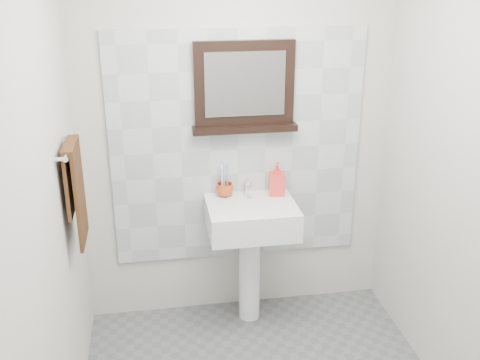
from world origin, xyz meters
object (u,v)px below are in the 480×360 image
pedestal_sink (251,230)px  hand_towel (75,185)px  toothbrush_cup (225,190)px  framed_mirror (244,89)px  soap_dispenser (277,179)px

pedestal_sink → hand_towel: 1.17m
pedestal_sink → hand_towel: hand_towel is taller
toothbrush_cup → hand_towel: bearing=-150.0°
framed_mirror → toothbrush_cup: bearing=-162.4°
toothbrush_cup → soap_dispenser: bearing=-4.1°
pedestal_sink → framed_mirror: (-0.01, 0.19, 0.86)m
pedestal_sink → soap_dispenser: soap_dispenser is taller
pedestal_sink → soap_dispenser: 0.37m
pedestal_sink → framed_mirror: 0.88m
toothbrush_cup → hand_towel: size_ratio=0.20×
toothbrush_cup → framed_mirror: 0.65m
framed_mirror → hand_towel: (-0.98, -0.53, -0.36)m
framed_mirror → hand_towel: framed_mirror is taller
soap_dispenser → framed_mirror: framed_mirror is taller
framed_mirror → hand_towel: 1.17m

